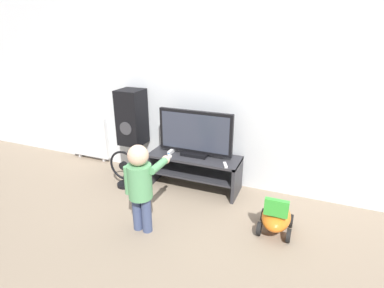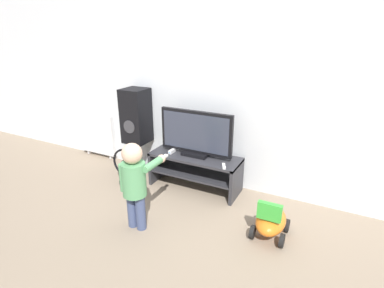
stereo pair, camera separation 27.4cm
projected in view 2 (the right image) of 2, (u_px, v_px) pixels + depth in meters
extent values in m
plane|color=gray|center=(187.00, 195.00, 3.67)|extent=(16.00, 16.00, 0.00)
cube|color=silver|center=(206.00, 82.00, 3.63)|extent=(10.00, 0.06, 2.60)
cube|color=#2D2D33|center=(195.00, 157.00, 3.70)|extent=(1.13, 0.43, 0.03)
cube|color=#2D2D33|center=(195.00, 173.00, 3.78)|extent=(1.09, 0.39, 0.02)
cube|color=#2D2D33|center=(158.00, 163.00, 4.00)|extent=(0.04, 0.43, 0.44)
cube|color=#2D2D33|center=(237.00, 181.00, 3.54)|extent=(0.04, 0.43, 0.44)
cube|color=black|center=(196.00, 154.00, 3.70)|extent=(0.33, 0.20, 0.04)
cube|color=black|center=(196.00, 132.00, 3.60)|extent=(0.93, 0.05, 0.52)
cube|color=#333847|center=(195.00, 133.00, 3.58)|extent=(0.86, 0.01, 0.45)
cube|color=white|center=(173.00, 150.00, 3.80)|extent=(0.04, 0.18, 0.04)
cube|color=#3F8CE5|center=(169.00, 153.00, 3.72)|extent=(0.02, 0.00, 0.01)
cube|color=white|center=(224.00, 166.00, 3.38)|extent=(0.09, 0.13, 0.02)
cylinder|color=#337FD8|center=(224.00, 165.00, 3.38)|extent=(0.01, 0.01, 0.00)
cylinder|color=#3F4C72|center=(132.00, 210.00, 3.03)|extent=(0.10, 0.10, 0.38)
cylinder|color=#3F4C72|center=(141.00, 212.00, 2.99)|extent=(0.10, 0.10, 0.38)
cylinder|color=#599E66|center=(134.00, 179.00, 2.88)|extent=(0.23, 0.23, 0.34)
sphere|color=beige|center=(132.00, 153.00, 2.79)|extent=(0.20, 0.20, 0.20)
cylinder|color=#599E66|center=(123.00, 178.00, 2.94)|extent=(0.07, 0.07, 0.29)
cylinder|color=#599E66|center=(153.00, 164.00, 2.90)|extent=(0.07, 0.29, 0.07)
sphere|color=beige|center=(161.00, 159.00, 3.02)|extent=(0.09, 0.09, 0.09)
cube|color=white|center=(163.00, 157.00, 3.05)|extent=(0.03, 0.13, 0.02)
cylinder|color=black|center=(140.00, 170.00, 4.31)|extent=(0.29, 0.29, 0.02)
cylinder|color=black|center=(139.00, 156.00, 4.23)|extent=(0.05, 0.05, 0.45)
cube|color=black|center=(136.00, 116.00, 4.02)|extent=(0.32, 0.32, 0.73)
cylinder|color=#38383D|center=(129.00, 127.00, 3.92)|extent=(0.17, 0.01, 0.17)
cylinder|color=black|center=(127.00, 182.00, 3.94)|extent=(0.20, 0.20, 0.04)
cylinder|color=black|center=(127.00, 178.00, 3.92)|extent=(0.04, 0.04, 0.06)
torus|color=black|center=(126.00, 163.00, 3.84)|extent=(0.40, 0.03, 0.40)
cylinder|color=black|center=(126.00, 163.00, 3.84)|extent=(0.10, 0.05, 0.10)
ellipsoid|color=orange|center=(271.00, 221.00, 2.91)|extent=(0.28, 0.46, 0.19)
cube|color=green|center=(270.00, 212.00, 2.74)|extent=(0.22, 0.05, 0.17)
cylinder|color=black|center=(259.00, 218.00, 3.10)|extent=(0.04, 0.13, 0.13)
cylinder|color=black|center=(287.00, 226.00, 2.99)|extent=(0.04, 0.13, 0.13)
cylinder|color=black|center=(252.00, 232.00, 2.89)|extent=(0.04, 0.13, 0.13)
cylinder|color=black|center=(282.00, 241.00, 2.77)|extent=(0.04, 0.13, 0.13)
cube|color=white|center=(97.00, 134.00, 4.67)|extent=(0.66, 0.08, 0.63)
cube|color=silver|center=(89.00, 152.00, 4.89)|extent=(0.03, 0.05, 0.06)
cube|color=silver|center=(111.00, 157.00, 4.69)|extent=(0.03, 0.05, 0.06)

